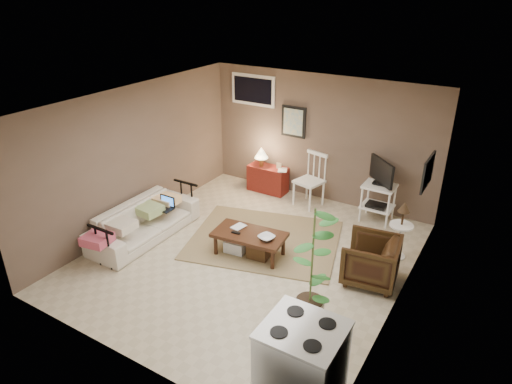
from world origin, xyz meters
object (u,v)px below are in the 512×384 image
Objects in this scene: coffee_table at (249,242)px; tv_stand at (379,189)px; red_console at (267,176)px; potted_plant at (312,264)px; sofa at (144,216)px; spindle_chair at (310,181)px; stove at (301,367)px; armchair at (371,258)px; side_table at (402,224)px.

coffee_table is 2.53m from tv_stand.
potted_plant is (2.40, -3.12, 0.55)m from red_console.
red_console is 2.30m from tv_stand.
sofa is 3.09m from spindle_chair.
stove is at bearing -65.92° from spindle_chair.
red_console is at bearing -132.08° from armchair.
potted_plant is (0.12, -3.03, 0.26)m from tv_stand.
red_console reaches higher than coffee_table.
potted_plant is at bearing -52.43° from red_console.
red_console is at bearing 160.13° from side_table.
sofa is 4.08m from side_table.
armchair reaches higher than coffee_table.
spindle_chair reaches higher than coffee_table.
spindle_chair is 3.33m from potted_plant.
spindle_chair is 4.54m from stove.
spindle_chair is at bearing 154.29° from side_table.
side_table is (1.99, 1.15, 0.35)m from coffee_table.
tv_stand reaches higher than side_table.
red_console is at bearing -17.51° from sofa.
armchair is (0.48, -1.79, -0.24)m from tv_stand.
red_console reaches higher than sofa.
tv_stand is 0.71× the size of potted_plant.
armchair is at bearing -44.81° from spindle_chair.
sofa is 2.15× the size of red_console.
red_console is 3.97m from potted_plant.
armchair is at bearing 10.32° from coffee_table.
stove is at bearing -91.78° from side_table.
stove is (2.84, -4.27, 0.17)m from red_console.
tv_stand is at bearing -172.92° from armchair.
tv_stand reaches higher than spindle_chair.
sofa reaches higher than armchair.
stove is at bearing -56.38° from red_console.
side_table is 0.87m from armchair.
armchair is (-0.18, -0.82, -0.21)m from side_table.
potted_plant is at bearing -64.75° from spindle_chair.
sofa is 2.64× the size of armchair.
side_table is at bearing 159.80° from armchair.
sofa is at bearing 171.33° from potted_plant.
red_console is at bearing 127.57° from potted_plant.
armchair is (3.59, 0.74, -0.01)m from sofa.
spindle_chair is at bearing 88.99° from coffee_table.
coffee_table is at bearing -149.99° from side_table.
red_console is 0.90× the size of spindle_chair.
tv_stand is 4.22m from stove.
potted_plant is at bearing -32.03° from coffee_table.
tv_stand reaches higher than stove.
coffee_table is at bearing -87.45° from armchair.
coffee_table is 1.23× the size of side_table.
stove is (-0.10, -3.21, -0.10)m from side_table.
armchair is 0.75× the size of stove.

